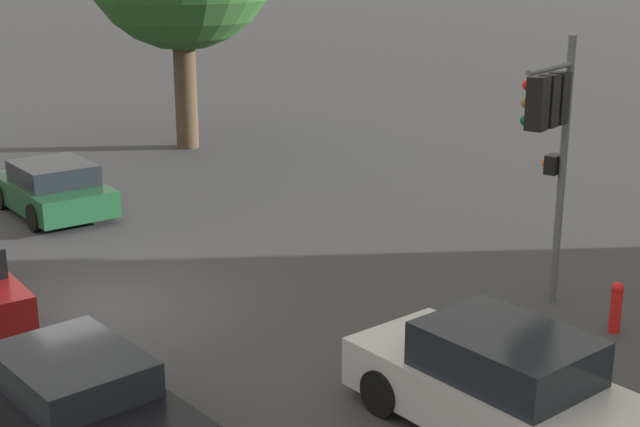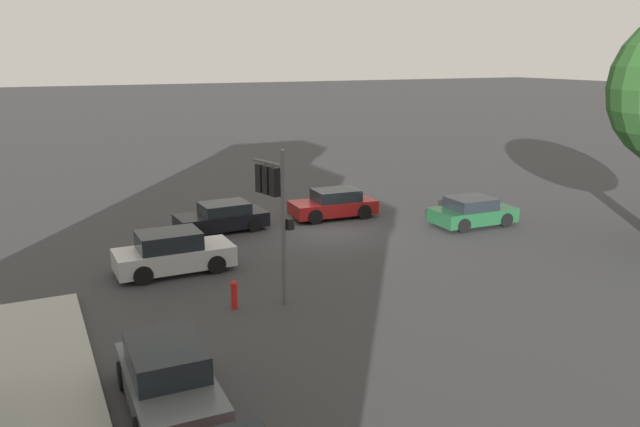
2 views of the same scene
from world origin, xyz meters
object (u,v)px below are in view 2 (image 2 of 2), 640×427
object	(u,v)px
crossing_car_1	(334,204)
crossing_car_2	(472,212)
crossing_car_3	(222,217)
parked_car_0	(168,379)
fire_hydrant	(234,294)
traffic_signal	(274,193)
crossing_car_0	(173,253)

from	to	relation	value
crossing_car_1	crossing_car_2	xyz separation A→B (m)	(-5.16, 4.09, -0.03)
crossing_car_3	parked_car_0	size ratio (longest dim) A/B	0.98
crossing_car_3	fire_hydrant	xyz separation A→B (m)	(2.30, 8.79, -0.13)
crossing_car_2	parked_car_0	world-z (taller)	parked_car_0
fire_hydrant	crossing_car_2	bearing A→B (deg)	-160.41
traffic_signal	crossing_car_1	bearing A→B (deg)	40.91
traffic_signal	parked_car_0	world-z (taller)	traffic_signal
crossing_car_3	parked_car_0	bearing A→B (deg)	65.95
crossing_car_1	crossing_car_2	world-z (taller)	crossing_car_1
crossing_car_3	fire_hydrant	world-z (taller)	crossing_car_3
crossing_car_2	fire_hydrant	world-z (taller)	crossing_car_2
crossing_car_2	crossing_car_3	world-z (taller)	crossing_car_2
crossing_car_3	fire_hydrant	size ratio (longest dim) A/B	4.44
traffic_signal	crossing_car_1	size ratio (longest dim) A/B	1.18
traffic_signal	crossing_car_0	xyz separation A→B (m)	(2.42, -3.99, -2.81)
parked_car_0	crossing_car_0	bearing A→B (deg)	167.55
crossing_car_2	crossing_car_3	distance (m)	11.53
crossing_car_0	fire_hydrant	bearing A→B (deg)	-78.08
crossing_car_3	crossing_car_1	bearing A→B (deg)	177.17
traffic_signal	fire_hydrant	xyz separation A→B (m)	(1.48, 0.24, -3.04)
traffic_signal	crossing_car_3	distance (m)	9.07
crossing_car_0	crossing_car_1	distance (m)	9.93
crossing_car_0	crossing_car_3	size ratio (longest dim) A/B	1.04
crossing_car_2	crossing_car_3	xyz separation A→B (m)	(10.76, -4.14, -0.02)
parked_car_0	traffic_signal	bearing A→B (deg)	138.52
crossing_car_0	crossing_car_1	bearing A→B (deg)	26.43
traffic_signal	crossing_car_1	distance (m)	11.04
traffic_signal	crossing_car_0	distance (m)	5.45
crossing_car_0	parked_car_0	world-z (taller)	crossing_car_0
crossing_car_3	parked_car_0	xyz separation A→B (m)	(5.38, 13.53, 0.07)
crossing_car_2	crossing_car_3	size ratio (longest dim) A/B	0.95
crossing_car_3	parked_car_0	world-z (taller)	parked_car_0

